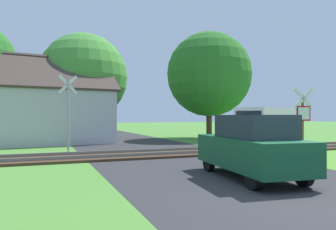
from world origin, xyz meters
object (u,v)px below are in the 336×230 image
(house, at_px, (42,114))
(parked_car, at_px, (251,146))
(tree_center, at_px, (84,77))
(tree_right, at_px, (209,74))
(crossing_sign_far, at_px, (68,109))
(mail_truck, at_px, (264,125))
(stop_sign_near, at_px, (303,118))

(house, xyz_separation_m, parked_car, (5.46, -14.85, -1.01))
(tree_center, bearing_deg, tree_right, -9.10)
(crossing_sign_far, distance_m, house, 7.17)
(parked_car, bearing_deg, tree_right, 71.49)
(crossing_sign_far, distance_m, tree_center, 9.15)
(house, bearing_deg, parked_car, -77.71)
(tree_right, height_order, mail_truck, tree_right)
(house, distance_m, parked_car, 15.86)
(tree_right, distance_m, mail_truck, 7.40)
(crossing_sign_far, bearing_deg, stop_sign_near, -40.71)
(crossing_sign_far, xyz_separation_m, mail_truck, (11.40, 0.77, -0.85))
(stop_sign_near, bearing_deg, tree_right, -89.52)
(crossing_sign_far, relative_size, parked_car, 0.87)
(house, distance_m, tree_center, 4.18)
(house, relative_size, tree_center, 1.21)
(stop_sign_near, height_order, crossing_sign_far, crossing_sign_far)
(crossing_sign_far, bearing_deg, house, 88.70)
(mail_truck, bearing_deg, tree_center, 25.17)
(parked_car, bearing_deg, house, 116.01)
(house, height_order, tree_right, tree_right)
(house, bearing_deg, mail_truck, -34.63)
(crossing_sign_far, relative_size, tree_center, 0.47)
(crossing_sign_far, xyz_separation_m, parked_car, (4.34, -7.77, -1.19))
(mail_truck, bearing_deg, house, 37.49)
(crossing_sign_far, relative_size, tree_right, 0.44)
(mail_truck, height_order, parked_car, mail_truck)
(crossing_sign_far, bearing_deg, mail_truck, -6.35)
(crossing_sign_far, relative_size, house, 0.39)
(tree_center, xyz_separation_m, parked_car, (2.63, -16.41, -3.66))
(stop_sign_near, distance_m, tree_center, 15.72)
(tree_center, xyz_separation_m, mail_truck, (9.69, -7.87, -3.32))
(parked_car, bearing_deg, stop_sign_near, 36.88)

